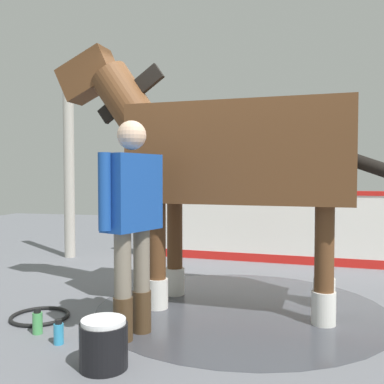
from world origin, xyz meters
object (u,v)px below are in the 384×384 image
wash_bucket (104,344)px  bottle_shampoo (59,333)px  handler (132,213)px  horse (228,157)px  hose_coil (40,316)px  bottle_spray (38,322)px

wash_bucket → bottle_shampoo: wash_bucket is taller
handler → bottle_shampoo: size_ratio=8.99×
horse → wash_bucket: 2.04m
wash_bucket → hose_coil: bearing=50.4°
hose_coil → horse: bearing=-65.9°
wash_bucket → bottle_spray: bearing=59.3°
horse → handler: (-0.91, 0.61, -0.46)m
horse → bottle_spray: 2.16m
handler → bottle_spray: handler is taller
horse → hose_coil: 2.20m
horse → hose_coil: horse is taller
wash_bucket → bottle_shampoo: 0.58m
bottle_shampoo → horse: bearing=-42.8°
horse → handler: horse is taller
handler → bottle_spray: bearing=-149.9°
handler → hose_coil: bearing=-171.8°
bottle_shampoo → hose_coil: size_ratio=0.37×
hose_coil → bottle_shampoo: bearing=-136.6°
horse → bottle_shampoo: 2.09m
wash_bucket → bottle_spray: size_ratio=1.58×
horse → hose_coil: size_ratio=6.60×
horse → handler: bearing=60.6°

